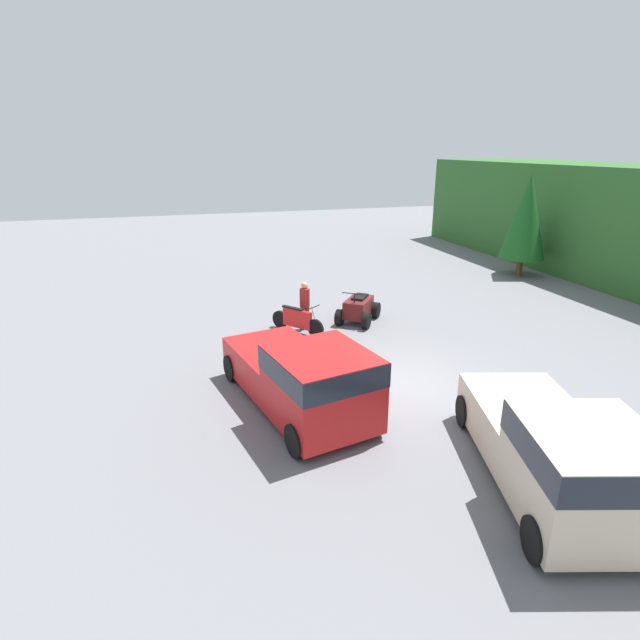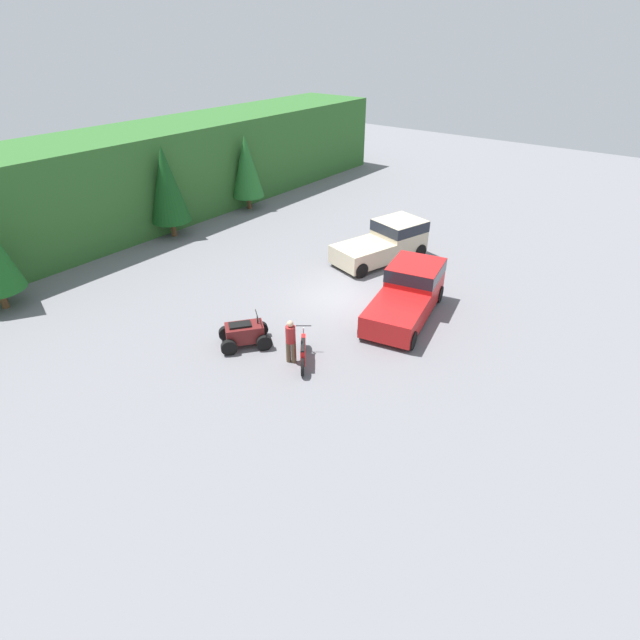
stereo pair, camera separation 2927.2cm
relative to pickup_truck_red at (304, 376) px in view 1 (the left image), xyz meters
name	(u,v)px [view 1 (the left image)]	position (x,y,z in m)	size (l,w,h in m)	color
ground_plane	(403,384)	(-0.76, 3.11, -1.03)	(80.00, 80.00, 0.00)	slate
tree_left	(526,217)	(-10.55, 14.52, 2.00)	(2.27, 2.27, 5.15)	brown
pickup_truck_red	(304,376)	(0.00, 0.00, 0.00)	(5.59, 3.22, 1.97)	red
pickup_truck_second	(561,451)	(4.50, 3.76, 0.00)	(5.55, 3.55, 1.97)	beige
dirt_bike	(297,320)	(-5.68, 1.27, -0.56)	(1.89, 1.47, 1.13)	black
quad_atv	(358,309)	(-6.17, 3.82, -0.52)	(2.34, 2.23, 1.27)	black
rider_person	(305,304)	(-5.95, 1.63, -0.06)	(0.49, 0.49, 1.79)	brown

